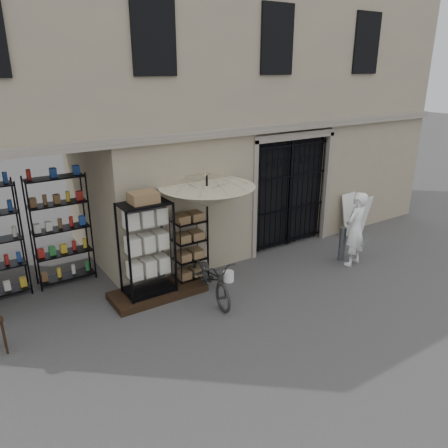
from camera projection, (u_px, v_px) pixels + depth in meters
ground at (291, 294)px, 9.41m from camera, size 80.00×80.00×0.00m
main_building at (194, 72)px, 11.03m from camera, size 14.00×4.00×9.00m
shop_recess at (32, 232)px, 8.77m from camera, size 3.00×1.70×3.00m
shop_shelving at (27, 236)px, 9.23m from camera, size 2.70×0.50×2.50m
iron_gate at (286, 192)px, 11.60m from camera, size 2.50×0.21×3.00m
step_platform at (158, 292)px, 9.36m from camera, size 2.00×0.90×0.15m
display_cabinet at (147, 253)px, 8.92m from camera, size 0.99×0.63×2.12m
wire_rack at (190, 251)px, 9.69m from camera, size 0.77×0.62×1.56m
market_umbrella at (207, 191)px, 9.31m from camera, size 1.86×1.89×2.96m
white_bucket at (229, 276)px, 9.96m from camera, size 0.25×0.25×0.24m
bicycle at (211, 298)px, 9.27m from camera, size 0.74×1.02×1.81m
steel_bollard at (342, 244)px, 10.95m from camera, size 0.16×0.16×0.88m
shopkeeper at (351, 264)px, 10.88m from camera, size 1.08×1.95×0.44m
easel_sign at (355, 216)px, 12.45m from camera, size 0.60×0.68×1.20m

